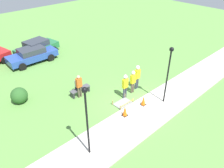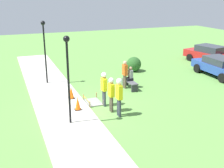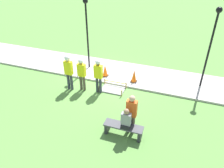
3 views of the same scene
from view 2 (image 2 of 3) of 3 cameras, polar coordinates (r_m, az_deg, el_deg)
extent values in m
plane|color=#5B8E42|center=(14.84, -4.65, -5.03)|extent=(60.00, 60.00, 0.00)
cube|color=#BCB7AD|center=(14.52, -9.80, -5.57)|extent=(28.00, 2.71, 0.10)
cube|color=gray|center=(15.59, -3.82, -3.72)|extent=(1.20, 0.77, 0.06)
cube|color=tan|center=(15.97, -5.82, -2.67)|extent=(0.05, 0.05, 0.35)
cube|color=tan|center=(14.90, -4.55, -4.19)|extent=(0.05, 0.05, 0.35)
cube|color=tan|center=(16.18, -3.18, -2.32)|extent=(0.05, 0.05, 0.35)
cube|color=tan|center=(15.12, -1.74, -3.80)|extent=(0.05, 0.05, 0.35)
cube|color=yellow|center=(15.40, -5.21, -3.10)|extent=(1.20, 0.00, 0.04)
cube|color=black|center=(16.08, -8.23, -2.87)|extent=(0.34, 0.34, 0.02)
cone|color=orange|center=(15.95, -8.29, -1.67)|extent=(0.29, 0.29, 0.69)
cube|color=black|center=(14.53, -6.93, -5.15)|extent=(0.34, 0.34, 0.02)
cone|color=orange|center=(14.40, -6.98, -3.87)|extent=(0.29, 0.29, 0.67)
cube|color=#2D2D33|center=(18.38, 2.78, 0.37)|extent=(0.12, 0.40, 0.45)
cube|color=#2D2D33|center=(17.24, 4.60, -0.89)|extent=(0.12, 0.40, 0.45)
cube|color=#4C4C51|center=(17.73, 3.67, 0.54)|extent=(1.54, 0.44, 0.06)
cube|color=black|center=(17.79, 3.53, 1.01)|extent=(0.34, 0.44, 0.18)
cube|color=gray|center=(17.73, 3.78, 2.09)|extent=(0.36, 0.20, 0.50)
sphere|color=#A37A5B|center=(17.63, 3.81, 3.20)|extent=(0.21, 0.21, 0.21)
cylinder|color=brown|center=(14.38, -0.28, -3.94)|extent=(0.14, 0.14, 0.84)
cylinder|color=brown|center=(14.22, -0.02, -4.20)|extent=(0.14, 0.14, 0.84)
cube|color=yellow|center=(14.03, -0.15, -1.24)|extent=(0.40, 0.22, 0.66)
sphere|color=#A37A5B|center=(13.89, -0.15, 0.49)|extent=(0.23, 0.23, 0.23)
sphere|color=white|center=(13.87, -0.15, 0.74)|extent=(0.26, 0.26, 0.26)
cylinder|color=#383D47|center=(15.11, -1.73, -2.78)|extent=(0.14, 0.14, 0.86)
cylinder|color=#383D47|center=(14.95, -1.50, -3.01)|extent=(0.14, 0.14, 0.86)
cube|color=yellow|center=(14.77, -1.64, -0.09)|extent=(0.40, 0.22, 0.68)
sphere|color=brown|center=(14.63, -1.66, 1.62)|extent=(0.23, 0.23, 0.23)
sphere|color=white|center=(14.62, -1.66, 1.86)|extent=(0.27, 0.27, 0.27)
cylinder|color=#383D47|center=(13.87, 1.29, -4.65)|extent=(0.14, 0.14, 0.90)
cylinder|color=#383D47|center=(13.72, 1.58, -4.92)|extent=(0.14, 0.14, 0.90)
cube|color=yellow|center=(13.50, 1.46, -1.64)|extent=(0.40, 0.22, 0.71)
sphere|color=tan|center=(13.35, 1.48, 0.29)|extent=(0.24, 0.24, 0.24)
sphere|color=white|center=(13.33, 1.48, 0.57)|extent=(0.28, 0.28, 0.28)
cylinder|color=brown|center=(17.90, 2.48, 0.59)|extent=(0.14, 0.14, 0.86)
cylinder|color=brown|center=(17.75, 2.72, 0.42)|extent=(0.14, 0.14, 0.86)
cube|color=#E55B1E|center=(17.61, 2.64, 2.89)|extent=(0.40, 0.22, 0.68)
sphere|color=tan|center=(17.49, 2.66, 4.34)|extent=(0.23, 0.23, 0.23)
cylinder|color=black|center=(12.52, -8.80, 0.05)|extent=(0.10, 0.10, 3.76)
sphere|color=black|center=(12.06, -9.26, 9.03)|extent=(0.28, 0.28, 0.28)
cylinder|color=black|center=(18.66, -13.41, 5.83)|extent=(0.10, 0.10, 3.81)
sphere|color=black|center=(18.35, -13.87, 11.95)|extent=(0.28, 0.28, 0.28)
cube|color=#28479E|center=(21.79, 21.02, 3.08)|extent=(4.42, 1.83, 0.57)
cube|color=#2D333D|center=(21.67, 21.18, 4.43)|extent=(2.22, 1.59, 0.49)
cylinder|color=black|center=(20.32, 21.54, 1.14)|extent=(0.66, 0.25, 0.65)
cylinder|color=black|center=(23.42, 20.41, 3.40)|extent=(0.66, 0.25, 0.65)
cylinder|color=black|center=(22.32, 16.96, 3.07)|extent=(0.66, 0.25, 0.65)
cylinder|color=black|center=(21.95, 21.13, 2.35)|extent=(0.66, 0.35, 0.62)
cube|color=red|center=(25.76, 19.24, 5.50)|extent=(4.72, 2.67, 0.63)
cube|color=#2D333D|center=(25.65, 19.37, 6.77)|extent=(2.50, 2.00, 0.54)
cylinder|color=black|center=(24.33, 20.42, 3.90)|extent=(0.67, 0.37, 0.64)
cylinder|color=black|center=(27.33, 18.05, 5.62)|extent=(0.67, 0.37, 0.64)
cylinder|color=black|center=(25.99, 15.56, 5.23)|extent=(0.67, 0.37, 0.64)
sphere|color=#285623|center=(21.68, 4.46, 4.03)|extent=(1.12, 1.12, 1.12)
camera|label=1|loc=(23.02, -34.32, 23.74)|focal=35.00mm
camera|label=3|loc=(21.56, 17.53, 18.67)|focal=35.00mm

